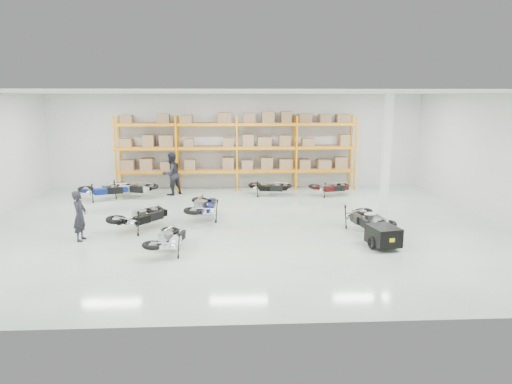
{
  "coord_description": "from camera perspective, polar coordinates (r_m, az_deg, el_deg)",
  "views": [
    {
      "loc": [
        -0.18,
        -15.18,
        4.36
      ],
      "look_at": [
        0.61,
        0.4,
        1.1
      ],
      "focal_mm": 32.0,
      "sensor_mm": 36.0,
      "label": 1
    }
  ],
  "objects": [
    {
      "name": "moto_black_far_left",
      "position": [
        15.64,
        -14.25,
        -2.52
      ],
      "size": [
        1.96,
        2.09,
        1.25
      ],
      "primitive_type": null,
      "rotation": [
        0.0,
        -0.09,
        2.45
      ],
      "color": "black",
      "rests_on": "ground"
    },
    {
      "name": "moto_back_a",
      "position": [
        20.62,
        -18.32,
        0.67
      ],
      "size": [
        2.12,
        1.47,
        1.25
      ],
      "primitive_type": null,
      "rotation": [
        0.0,
        -0.09,
        1.87
      ],
      "color": "navy",
      "rests_on": "ground"
    },
    {
      "name": "person_left",
      "position": [
        15.01,
        -21.17,
        -2.8
      ],
      "size": [
        0.41,
        0.59,
        1.56
      ],
      "primitive_type": "imported",
      "rotation": [
        0.0,
        0.0,
        1.5
      ],
      "color": "black",
      "rests_on": "ground"
    },
    {
      "name": "pallet_rack",
      "position": [
        21.73,
        -2.42,
        6.24
      ],
      "size": [
        11.28,
        0.98,
        3.62
      ],
      "color": "orange",
      "rests_on": "ground"
    },
    {
      "name": "moto_back_d",
      "position": [
        20.66,
        9.3,
        0.88
      ],
      "size": [
        1.76,
        1.1,
        1.06
      ],
      "primitive_type": null,
      "rotation": [
        0.0,
        -0.09,
        1.76
      ],
      "color": "#380B0B",
      "rests_on": "ground"
    },
    {
      "name": "moto_back_b",
      "position": [
        20.77,
        -15.19,
        0.92
      ],
      "size": [
        2.12,
        1.56,
        1.24
      ],
      "primitive_type": null,
      "rotation": [
        0.0,
        -0.09,
        1.21
      ],
      "color": "#AFB5B9",
      "rests_on": "ground"
    },
    {
      "name": "moto_touring_right",
      "position": [
        15.29,
        13.79,
        -2.83
      ],
      "size": [
        1.26,
        2.05,
        1.24
      ],
      "primitive_type": null,
      "rotation": [
        0.0,
        -0.09,
        0.17
      ],
      "color": "black",
      "rests_on": "ground"
    },
    {
      "name": "moto_silver_left",
      "position": [
        13.25,
        -10.88,
        -5.31
      ],
      "size": [
        1.17,
        1.81,
        1.08
      ],
      "primitive_type": null,
      "rotation": [
        0.0,
        -0.09,
        2.92
      ],
      "color": "silver",
      "rests_on": "ground"
    },
    {
      "name": "moto_back_c",
      "position": [
        20.45,
        1.7,
        0.98
      ],
      "size": [
        1.83,
        1.16,
        1.1
      ],
      "primitive_type": null,
      "rotation": [
        0.0,
        -0.09,
        1.38
      ],
      "color": "black",
      "rests_on": "ground"
    },
    {
      "name": "structural_column",
      "position": [
        16.71,
        15.95,
        4.1
      ],
      "size": [
        0.25,
        0.25,
        4.5
      ],
      "primitive_type": "cube",
      "color": "white",
      "rests_on": "ground"
    },
    {
      "name": "person_back",
      "position": [
        20.89,
        -10.53,
        2.25
      ],
      "size": [
        1.18,
        1.18,
        1.93
      ],
      "primitive_type": "imported",
      "rotation": [
        0.0,
        0.0,
        3.91
      ],
      "color": "black",
      "rests_on": "ground"
    },
    {
      "name": "moto_blue_centre",
      "position": [
        16.63,
        -6.59,
        -1.33
      ],
      "size": [
        1.15,
        2.05,
        1.28
      ],
      "primitive_type": null,
      "rotation": [
        0.0,
        -0.09,
        3.05
      ],
      "color": "#081354",
      "rests_on": "ground"
    },
    {
      "name": "trailer",
      "position": [
        13.88,
        15.62,
        -5.29
      ],
      "size": [
        0.92,
        1.62,
        0.66
      ],
      "rotation": [
        0.0,
        0.0,
        0.21
      ],
      "color": "black",
      "rests_on": "ground"
    },
    {
      "name": "room",
      "position": [
        15.32,
        -2.2,
        3.89
      ],
      "size": [
        18.0,
        18.0,
        18.0
      ],
      "color": "silver",
      "rests_on": "ground"
    }
  ]
}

